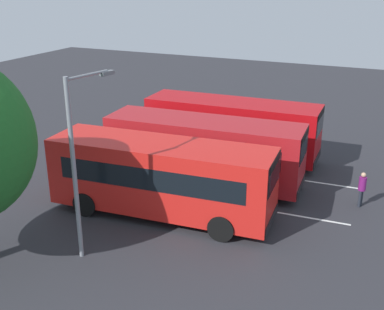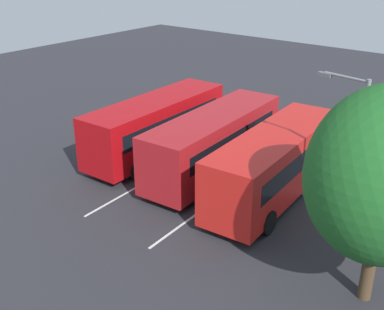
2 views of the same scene
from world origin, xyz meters
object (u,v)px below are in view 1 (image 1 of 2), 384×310
bus_far_left (162,176)px  street_lamp (78,156)px  bus_center_right (232,127)px  bus_center_left (204,149)px  pedestrian (362,187)px

bus_far_left → street_lamp: bearing=-110.8°
bus_center_right → street_lamp: size_ratio=1.44×
bus_center_right → street_lamp: bearing=-99.3°
bus_center_left → pedestrian: 7.25m
bus_center_left → pedestrian: bearing=0.7°
bus_far_left → bus_center_right: size_ratio=1.01×
bus_center_left → street_lamp: bearing=-104.7°
bus_center_left → pedestrian: bus_center_left is taller
bus_far_left → pedestrian: bus_far_left is taller
bus_far_left → bus_center_left: size_ratio=1.00×
bus_center_right → bus_far_left: bearing=-94.5°
bus_far_left → pedestrian: (7.52, 4.23, -0.82)m
bus_far_left → bus_center_left: (0.34, 3.69, 0.00)m
bus_far_left → street_lamp: 4.48m
bus_center_right → street_lamp: (-1.47, -11.41, 2.04)m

